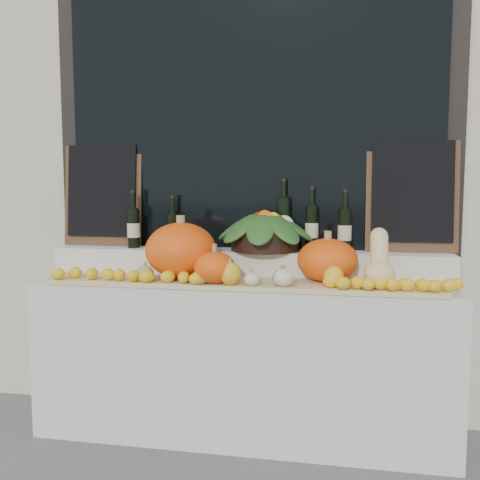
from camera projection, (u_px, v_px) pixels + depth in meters
name	position (u px, v px, depth m)	size (l,w,h in m)	color
storefront_facade	(262.00, 59.00, 3.54)	(7.00, 0.94, 4.50)	beige
display_sill	(242.00, 358.00, 3.02)	(2.30, 0.55, 0.88)	silver
rear_tier	(247.00, 263.00, 3.11)	(2.30, 0.25, 0.16)	silver
straw_bedding	(238.00, 283.00, 2.85)	(2.10, 0.32, 0.03)	tan
pumpkin_left	(181.00, 250.00, 2.94)	(0.39, 0.39, 0.31)	#FF580D
pumpkin_right	(327.00, 260.00, 2.83)	(0.32, 0.32, 0.23)	#FF580D
pumpkin_center	(215.00, 267.00, 2.78)	(0.22, 0.22, 0.17)	#FF580D
butternut_squash	(379.00, 263.00, 2.68)	(0.15, 0.21, 0.29)	#EFCD8C
decorative_gourds	(253.00, 276.00, 2.73)	(1.09, 0.16, 0.14)	#2E611D
lemon_heap	(234.00, 279.00, 2.74)	(2.20, 0.16, 0.06)	yellow
produce_bowl	(265.00, 230.00, 3.06)	(0.59, 0.59, 0.24)	black
wine_bottle_far_left	(134.00, 228.00, 3.19)	(0.08, 0.08, 0.35)	black
wine_bottle_near_left	(173.00, 230.00, 3.20)	(0.08, 0.08, 0.31)	black
wine_bottle_tall	(284.00, 223.00, 3.10)	(0.08, 0.08, 0.41)	black
wine_bottle_near_right	(312.00, 228.00, 3.06)	(0.08, 0.08, 0.37)	black
wine_bottle_far_right	(345.00, 230.00, 2.99)	(0.08, 0.08, 0.35)	black
chalkboard_left	(102.00, 193.00, 3.30)	(0.50, 0.09, 0.62)	#4C331E
chalkboard_right	(412.00, 194.00, 2.97)	(0.50, 0.09, 0.62)	#4C331E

